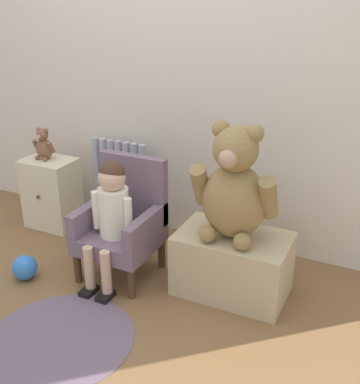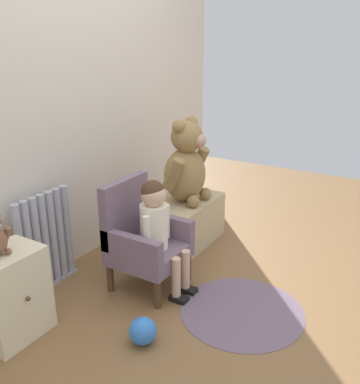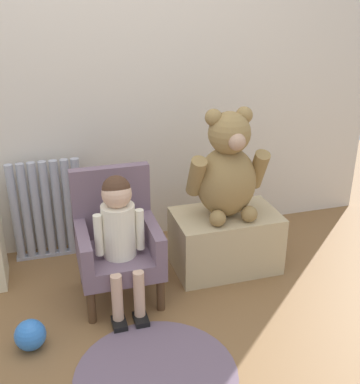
{
  "view_description": "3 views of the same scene",
  "coord_description": "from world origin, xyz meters",
  "px_view_note": "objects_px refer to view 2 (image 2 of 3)",
  "views": [
    {
      "loc": [
        1.39,
        -1.54,
        1.58
      ],
      "look_at": [
        0.38,
        0.56,
        0.57
      ],
      "focal_mm": 45.0,
      "sensor_mm": 36.0,
      "label": 1
    },
    {
      "loc": [
        -1.93,
        -0.9,
        1.51
      ],
      "look_at": [
        0.4,
        0.51,
        0.52
      ],
      "focal_mm": 40.0,
      "sensor_mm": 36.0,
      "label": 2
    },
    {
      "loc": [
        -0.3,
        -1.68,
        1.57
      ],
      "look_at": [
        0.36,
        0.53,
        0.56
      ],
      "focal_mm": 45.0,
      "sensor_mm": 36.0,
      "label": 3
    }
  ],
  "objects_px": {
    "small_dresser": "(11,295)",
    "child_armchair": "(142,238)",
    "low_bench": "(185,221)",
    "floor_rug": "(242,311)",
    "radiator": "(46,242)",
    "large_teddy_bear": "(186,166)",
    "toy_ball": "(143,331)",
    "child_figure": "(157,221)"
  },
  "relations": [
    {
      "from": "radiator",
      "to": "child_armchair",
      "type": "distance_m",
      "value": 0.6
    },
    {
      "from": "child_figure",
      "to": "low_bench",
      "type": "bearing_deg",
      "value": 15.64
    },
    {
      "from": "child_figure",
      "to": "low_bench",
      "type": "relative_size",
      "value": 1.19
    },
    {
      "from": "large_teddy_bear",
      "to": "floor_rug",
      "type": "bearing_deg",
      "value": -129.34
    },
    {
      "from": "radiator",
      "to": "child_armchair",
      "type": "height_order",
      "value": "child_armchair"
    },
    {
      "from": "child_armchair",
      "to": "floor_rug",
      "type": "height_order",
      "value": "child_armchair"
    },
    {
      "from": "small_dresser",
      "to": "child_armchair",
      "type": "xyz_separation_m",
      "value": [
        0.77,
        -0.29,
        0.08
      ]
    },
    {
      "from": "child_figure",
      "to": "floor_rug",
      "type": "distance_m",
      "value": 0.72
    },
    {
      "from": "small_dresser",
      "to": "child_armchair",
      "type": "bearing_deg",
      "value": -20.64
    },
    {
      "from": "small_dresser",
      "to": "toy_ball",
      "type": "xyz_separation_m",
      "value": [
        0.29,
        -0.63,
        -0.17
      ]
    },
    {
      "from": "radiator",
      "to": "large_teddy_bear",
      "type": "relative_size",
      "value": 1.0
    },
    {
      "from": "child_armchair",
      "to": "toy_ball",
      "type": "relative_size",
      "value": 4.71
    },
    {
      "from": "small_dresser",
      "to": "toy_ball",
      "type": "relative_size",
      "value": 3.36
    },
    {
      "from": "toy_ball",
      "to": "child_figure",
      "type": "bearing_deg",
      "value": 25.05
    },
    {
      "from": "floor_rug",
      "to": "large_teddy_bear",
      "type": "bearing_deg",
      "value": 50.66
    },
    {
      "from": "radiator",
      "to": "small_dresser",
      "type": "xyz_separation_m",
      "value": [
        -0.43,
        -0.21,
        -0.06
      ]
    },
    {
      "from": "small_dresser",
      "to": "large_teddy_bear",
      "type": "xyz_separation_m",
      "value": [
        1.41,
        -0.23,
        0.38
      ]
    },
    {
      "from": "radiator",
      "to": "small_dresser",
      "type": "bearing_deg",
      "value": -154.61
    },
    {
      "from": "low_bench",
      "to": "child_figure",
      "type": "bearing_deg",
      "value": -164.36
    },
    {
      "from": "small_dresser",
      "to": "toy_ball",
      "type": "distance_m",
      "value": 0.71
    },
    {
      "from": "floor_rug",
      "to": "toy_ball",
      "type": "xyz_separation_m",
      "value": [
        -0.52,
        0.34,
        0.07
      ]
    },
    {
      "from": "toy_ball",
      "to": "radiator",
      "type": "bearing_deg",
      "value": 80.52
    },
    {
      "from": "large_teddy_bear",
      "to": "toy_ball",
      "type": "bearing_deg",
      "value": -160.45
    },
    {
      "from": "low_bench",
      "to": "large_teddy_bear",
      "type": "xyz_separation_m",
      "value": [
        -0.01,
        -0.01,
        0.45
      ]
    },
    {
      "from": "radiator",
      "to": "small_dresser",
      "type": "height_order",
      "value": "radiator"
    },
    {
      "from": "low_bench",
      "to": "floor_rug",
      "type": "xyz_separation_m",
      "value": [
        -0.61,
        -0.74,
        -0.17
      ]
    },
    {
      "from": "radiator",
      "to": "floor_rug",
      "type": "relative_size",
      "value": 0.86
    },
    {
      "from": "small_dresser",
      "to": "low_bench",
      "type": "bearing_deg",
      "value": -8.9
    },
    {
      "from": "floor_rug",
      "to": "radiator",
      "type": "bearing_deg",
      "value": 107.93
    },
    {
      "from": "low_bench",
      "to": "large_teddy_bear",
      "type": "distance_m",
      "value": 0.45
    },
    {
      "from": "radiator",
      "to": "toy_ball",
      "type": "relative_size",
      "value": 4.27
    },
    {
      "from": "radiator",
      "to": "floor_rug",
      "type": "distance_m",
      "value": 1.26
    },
    {
      "from": "large_teddy_bear",
      "to": "child_figure",
      "type": "bearing_deg",
      "value": -164.79
    },
    {
      "from": "child_armchair",
      "to": "toy_ball",
      "type": "height_order",
      "value": "child_armchair"
    },
    {
      "from": "small_dresser",
      "to": "child_figure",
      "type": "distance_m",
      "value": 0.9
    },
    {
      "from": "low_bench",
      "to": "radiator",
      "type": "bearing_deg",
      "value": 156.51
    },
    {
      "from": "floor_rug",
      "to": "toy_ball",
      "type": "height_order",
      "value": "toy_ball"
    },
    {
      "from": "small_dresser",
      "to": "floor_rug",
      "type": "distance_m",
      "value": 1.28
    },
    {
      "from": "low_bench",
      "to": "floor_rug",
      "type": "bearing_deg",
      "value": -129.43
    },
    {
      "from": "child_figure",
      "to": "toy_ball",
      "type": "bearing_deg",
      "value": -154.95
    },
    {
      "from": "floor_rug",
      "to": "child_armchair",
      "type": "bearing_deg",
      "value": 93.52
    },
    {
      "from": "child_armchair",
      "to": "floor_rug",
      "type": "relative_size",
      "value": 0.95
    }
  ]
}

